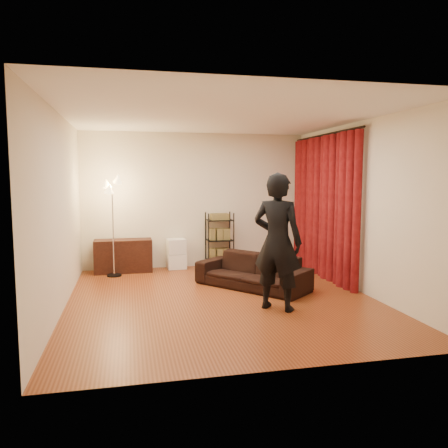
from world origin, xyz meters
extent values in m
plane|color=brown|center=(0.00, 0.00, 0.00)|extent=(5.00, 5.00, 0.00)
plane|color=white|center=(0.00, 0.00, 2.70)|extent=(5.00, 5.00, 0.00)
plane|color=beige|center=(0.00, 2.50, 1.35)|extent=(5.00, 0.00, 5.00)
plane|color=beige|center=(0.00, -2.50, 1.35)|extent=(5.00, 0.00, 5.00)
plane|color=beige|center=(-2.25, 0.00, 1.35)|extent=(0.00, 5.00, 5.00)
plane|color=beige|center=(2.25, 0.00, 1.35)|extent=(0.00, 5.00, 5.00)
cylinder|color=black|center=(2.15, 1.12, 2.58)|extent=(0.04, 2.65, 0.04)
imported|color=black|center=(0.63, 0.55, 0.27)|extent=(1.78, 1.91, 0.55)
imported|color=black|center=(0.64, -0.65, 0.94)|extent=(0.82, 0.79, 1.89)
cube|color=black|center=(-1.46, 2.23, 0.32)|extent=(1.09, 0.42, 0.63)
camera|label=1|loc=(-1.33, -6.26, 1.83)|focal=35.00mm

